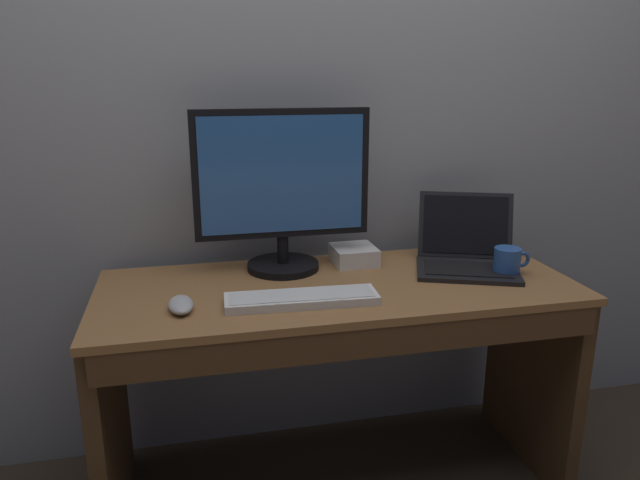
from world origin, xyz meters
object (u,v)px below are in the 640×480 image
wired_keyboard (302,299)px  external_drive_box (354,255)px  laptop_black (466,252)px  coffee_mug (508,262)px  computer_mouse (181,305)px  external_monitor (282,192)px

wired_keyboard → external_drive_box: (0.24, 0.31, 0.02)m
laptop_black → wired_keyboard: size_ratio=0.94×
laptop_black → coffee_mug: 0.14m
wired_keyboard → external_drive_box: bearing=52.4°
wired_keyboard → computer_mouse: computer_mouse is taller
computer_mouse → coffee_mug: (1.00, 0.06, 0.03)m
external_monitor → external_drive_box: size_ratio=3.82×
external_drive_box → computer_mouse: bearing=-153.0°
wired_keyboard → laptop_black: bearing=18.2°
laptop_black → coffee_mug: size_ratio=3.34×
external_monitor → computer_mouse: 0.48m
external_drive_box → coffee_mug: bearing=-27.3°
external_monitor → laptop_black: bearing=-9.5°
wired_keyboard → coffee_mug: (0.67, 0.08, 0.03)m
wired_keyboard → coffee_mug: size_ratio=3.57×
laptop_black → coffee_mug: (0.09, -0.11, -0.01)m
laptop_black → external_drive_box: bearing=161.6°
external_monitor → computer_mouse: external_monitor is taller
wired_keyboard → coffee_mug: coffee_mug is taller
external_drive_box → coffee_mug: size_ratio=1.20×
wired_keyboard → external_drive_box: size_ratio=2.98×
laptop_black → computer_mouse: 0.93m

